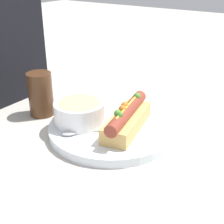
# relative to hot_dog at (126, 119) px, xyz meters

# --- Properties ---
(ground_plane) EXTENTS (4.00, 4.00, 0.00)m
(ground_plane) POSITION_rel_hot_dog_xyz_m (0.00, 0.04, -0.05)
(ground_plane) COLOR #BCB7AD
(dinner_plate) EXTENTS (0.29, 0.29, 0.02)m
(dinner_plate) POSITION_rel_hot_dog_xyz_m (0.00, 0.04, -0.04)
(dinner_plate) COLOR white
(dinner_plate) RESTS_ON ground_plane
(hot_dog) EXTENTS (0.19, 0.09, 0.06)m
(hot_dog) POSITION_rel_hot_dog_xyz_m (0.00, 0.00, 0.00)
(hot_dog) COLOR #DBAD60
(hot_dog) RESTS_ON dinner_plate
(soup_bowl) EXTENTS (0.12, 0.12, 0.05)m
(soup_bowl) POSITION_rel_hot_dog_xyz_m (-0.03, 0.11, 0.00)
(soup_bowl) COLOR white
(soup_bowl) RESTS_ON dinner_plate
(spoon) EXTENTS (0.12, 0.11, 0.01)m
(spoon) POSITION_rel_hot_dog_xyz_m (-0.07, 0.07, -0.02)
(spoon) COLOR #B7B7BC
(spoon) RESTS_ON dinner_plate
(drinking_glass) EXTENTS (0.06, 0.06, 0.11)m
(drinking_glass) POSITION_rel_hot_dog_xyz_m (-0.02, 0.24, 0.01)
(drinking_glass) COLOR #4C2D19
(drinking_glass) RESTS_ON ground_plane
(napkin) EXTENTS (0.14, 0.09, 0.01)m
(napkin) POSITION_rel_hot_dog_xyz_m (-0.20, -0.13, -0.04)
(napkin) COLOR white
(napkin) RESTS_ON ground_plane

